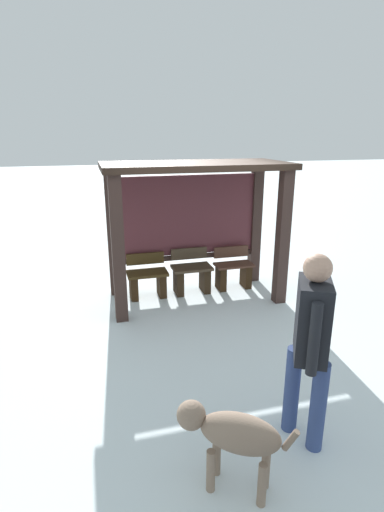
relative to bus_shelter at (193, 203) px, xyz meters
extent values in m
plane|color=white|center=(0.00, -0.16, -1.61)|extent=(60.00, 60.00, 0.00)
cube|color=#372621|center=(-1.30, -0.69, -0.52)|extent=(0.18, 0.18, 2.17)
cube|color=#372621|center=(1.30, -0.69, -0.52)|extent=(0.18, 0.18, 2.17)
cube|color=#372621|center=(-1.30, 0.37, -0.52)|extent=(0.18, 0.18, 2.17)
cube|color=#372621|center=(1.30, 0.37, -0.52)|extent=(0.18, 0.18, 2.17)
cube|color=black|center=(0.00, -0.16, 0.61)|extent=(2.91, 1.38, 0.10)
cube|color=#5B2930|center=(0.00, 0.37, -0.28)|extent=(2.42, 0.08, 1.39)
cube|color=#372621|center=(0.00, 0.35, -1.03)|extent=(2.42, 0.06, 0.08)
cube|color=#412F15|center=(-0.78, 0.07, -1.18)|extent=(0.68, 0.40, 0.05)
cube|color=#412F15|center=(-0.78, 0.25, -0.97)|extent=(0.65, 0.04, 0.20)
cube|color=#2F1F10|center=(-0.54, 0.07, -1.40)|extent=(0.12, 0.34, 0.41)
cube|color=#2F1F10|center=(-1.02, 0.07, -1.40)|extent=(0.12, 0.34, 0.41)
cube|color=#453626|center=(0.00, 0.07, -1.15)|extent=(0.68, 0.42, 0.04)
cube|color=#453626|center=(0.00, 0.26, -0.95)|extent=(0.65, 0.04, 0.20)
cube|color=black|center=(0.24, 0.07, -1.39)|extent=(0.12, 0.36, 0.44)
cube|color=black|center=(-0.24, 0.07, -1.39)|extent=(0.12, 0.36, 0.44)
cube|color=#523427|center=(0.78, 0.07, -1.16)|extent=(0.68, 0.36, 0.04)
cube|color=#523427|center=(0.78, 0.23, -0.97)|extent=(0.65, 0.04, 0.20)
cube|color=black|center=(1.02, 0.07, -1.39)|extent=(0.12, 0.30, 0.42)
cube|color=black|center=(0.54, 0.07, -1.39)|extent=(0.12, 0.30, 0.42)
cube|color=black|center=(0.07, -3.55, -0.40)|extent=(0.44, 0.51, 0.68)
sphere|color=tan|center=(0.07, -3.55, 0.06)|extent=(0.23, 0.23, 0.23)
cylinder|color=#34477E|center=(0.02, -3.41, -1.17)|extent=(0.19, 0.19, 0.86)
cylinder|color=#34477E|center=(0.12, -3.68, -1.17)|extent=(0.19, 0.19, 0.86)
cylinder|color=black|center=(0.20, -3.31, -0.43)|extent=(0.12, 0.12, 0.62)
cylinder|color=black|center=(-0.06, -3.79, -0.43)|extent=(0.12, 0.12, 0.62)
ellipsoid|color=gray|center=(-0.69, -3.90, -1.07)|extent=(0.67, 0.58, 0.31)
sphere|color=gray|center=(-1.02, -3.69, -1.01)|extent=(0.23, 0.23, 0.23)
cylinder|color=gray|center=(-0.38, -4.11, -1.03)|extent=(0.13, 0.11, 0.19)
cylinder|color=gray|center=(-0.81, -3.72, -1.42)|extent=(0.07, 0.07, 0.38)
cylinder|color=gray|center=(-0.91, -3.86, -1.42)|extent=(0.07, 0.07, 0.38)
cylinder|color=gray|center=(-0.48, -3.94, -1.42)|extent=(0.07, 0.07, 0.38)
cylinder|color=gray|center=(-0.57, -4.08, -1.42)|extent=(0.07, 0.07, 0.38)
camera|label=1|loc=(-1.67, -6.15, 1.09)|focal=27.51mm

